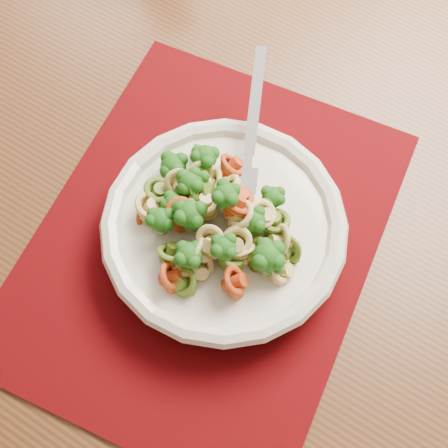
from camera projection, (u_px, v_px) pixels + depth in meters
dining_table at (148, 169)px, 0.78m from camera, size 1.65×1.38×0.73m
placemat at (205, 242)px, 0.63m from camera, size 0.52×0.49×0.00m
pasta_bowl at (224, 229)px, 0.61m from camera, size 0.24×0.24×0.05m
pasta_broccoli_heap at (224, 221)px, 0.59m from camera, size 0.20×0.20×0.06m
fork at (246, 180)px, 0.61m from camera, size 0.14×0.15×0.08m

